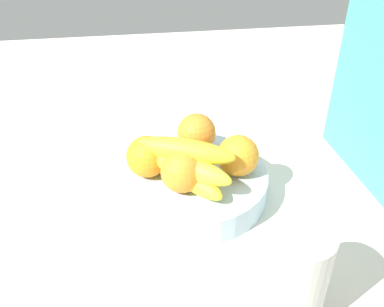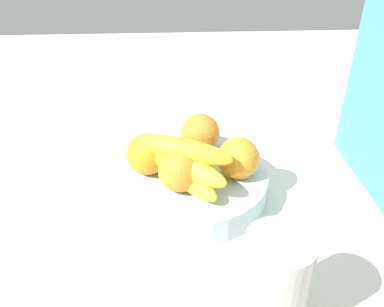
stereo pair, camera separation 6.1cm
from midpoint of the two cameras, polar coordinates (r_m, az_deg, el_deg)
name	(u,v)px [view 1 (the left image)]	position (r cm, az deg, el deg)	size (l,w,h in cm)	color
ground_plane	(182,212)	(79.46, -3.47, -7.63)	(180.00, 140.00, 3.00)	beige
fruit_bowl	(192,183)	(79.43, -2.19, -3.89)	(26.76, 26.76, 4.87)	silver
orange_front_left	(197,133)	(81.98, -1.53, 2.63)	(7.21, 7.21, 7.21)	orange
orange_front_right	(147,157)	(76.22, -8.07, -0.46)	(7.21, 7.21, 7.21)	orange
orange_center	(184,171)	(72.28, -3.46, -2.32)	(7.21, 7.21, 7.21)	orange
orange_back_left	(238,156)	(75.85, 3.69, -0.35)	(7.21, 7.21, 7.21)	orange
banana_bunch	(185,164)	(72.72, -3.26, -1.47)	(16.26, 17.17, 8.40)	yellow
cutting_board	(382,90)	(81.40, 21.33, 7.57)	(28.00, 1.80, 36.00)	teal
thermos_tumbler	(293,277)	(58.21, 9.94, -15.57)	(8.50, 8.50, 15.05)	#B8BBB2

